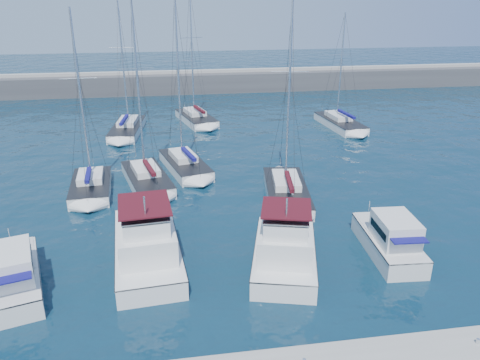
{
  "coord_description": "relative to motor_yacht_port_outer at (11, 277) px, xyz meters",
  "views": [
    {
      "loc": [
        -5.04,
        -25.81,
        15.12
      ],
      "look_at": [
        -0.37,
        4.12,
        3.0
      ],
      "focal_mm": 35.0,
      "sensor_mm": 36.0,
      "label": 1
    }
  ],
  "objects": [
    {
      "name": "breakwater",
      "position": [
        13.91,
        54.77,
        0.11
      ],
      "size": [
        160.0,
        6.0,
        4.45
      ],
      "color": "#424244",
      "rests_on": "ground"
    },
    {
      "name": "motor_yacht_port_outer",
      "position": [
        0.0,
        0.0,
        0.0
      ],
      "size": [
        4.64,
        7.48,
        3.2
      ],
      "rotation": [
        0.0,
        0.0,
        0.28
      ],
      "color": "silver",
      "rests_on": "ground"
    },
    {
      "name": "sailboat_back_b",
      "position": [
        12.27,
        34.55,
        -0.41
      ],
      "size": [
        5.09,
        8.81,
        16.37
      ],
      "rotation": [
        0.0,
        0.0,
        0.25
      ],
      "color": "silver",
      "rests_on": "ground"
    },
    {
      "name": "ground",
      "position": [
        13.91,
        2.77,
        -0.94
      ],
      "size": [
        220.0,
        220.0,
        0.0
      ],
      "primitive_type": "plane",
      "color": "black",
      "rests_on": "ground"
    },
    {
      "name": "motor_yacht_port_inner",
      "position": [
        7.15,
        1.93,
        0.19
      ],
      "size": [
        4.58,
        9.97,
        4.69
      ],
      "rotation": [
        0.0,
        0.0,
        0.09
      ],
      "color": "silver",
      "rests_on": "ground"
    },
    {
      "name": "motor_yacht_stbd_inner",
      "position": [
        15.11,
        0.06,
        0.19
      ],
      "size": [
        5.42,
        8.31,
        4.69
      ],
      "rotation": [
        0.0,
        0.0,
        -0.26
      ],
      "color": "silver",
      "rests_on": "ground"
    },
    {
      "name": "sailboat_mid_a",
      "position": [
        2.29,
        13.53,
        -0.41
      ],
      "size": [
        3.56,
        7.09,
        14.59
      ],
      "rotation": [
        0.0,
        0.0,
        0.07
      ],
      "color": "silver",
      "rests_on": "ground"
    },
    {
      "name": "sailboat_back_a",
      "position": [
        4.05,
        31.0,
        -0.43
      ],
      "size": [
        3.95,
        9.55,
        15.26
      ],
      "rotation": [
        0.0,
        0.0,
        -0.1
      ],
      "color": "silver",
      "rests_on": "ground"
    },
    {
      "name": "sailboat_mid_d",
      "position": [
        17.77,
        10.09,
        -0.42
      ],
      "size": [
        4.33,
        9.08,
        15.66
      ],
      "rotation": [
        0.0,
        0.0,
        -0.14
      ],
      "color": "silver",
      "rests_on": "ground"
    },
    {
      "name": "dock_cleat_near_stbd",
      "position": [
        21.91,
        -8.23,
        -0.22
      ],
      "size": [
        0.16,
        0.16,
        0.25
      ],
      "primitive_type": "cylinder",
      "color": "silver",
      "rests_on": "dock"
    },
    {
      "name": "sailboat_mid_c",
      "position": [
        10.08,
        17.59,
        -0.41
      ],
      "size": [
        4.83,
        8.46,
        15.55
      ],
      "rotation": [
        0.0,
        0.0,
        0.25
      ],
      "color": "silver",
      "rests_on": "ground"
    },
    {
      "name": "sailboat_back_c",
      "position": [
        29.34,
        29.62,
        -0.44
      ],
      "size": [
        3.95,
        9.2,
        13.48
      ],
      "rotation": [
        0.0,
        0.0,
        0.1
      ],
      "color": "silver",
      "rests_on": "ground"
    },
    {
      "name": "sailboat_mid_b",
      "position": [
        6.74,
        14.58,
        -0.41
      ],
      "size": [
        4.84,
        8.48,
        15.37
      ],
      "rotation": [
        0.0,
        0.0,
        0.24
      ],
      "color": "silver",
      "rests_on": "ground"
    },
    {
      "name": "motor_yacht_stbd_outer",
      "position": [
        21.9,
        0.55,
        0.0
      ],
      "size": [
        2.99,
        6.72,
        3.2
      ],
      "rotation": [
        0.0,
        0.0,
        -0.07
      ],
      "color": "silver",
      "rests_on": "ground"
    }
  ]
}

